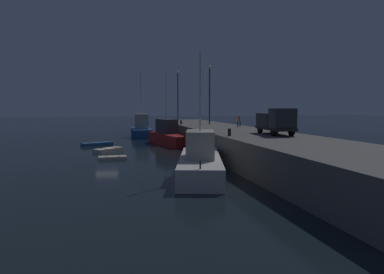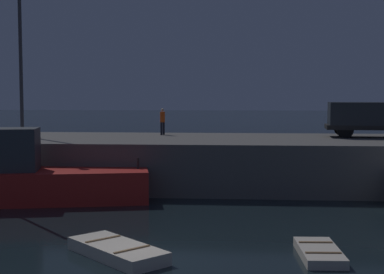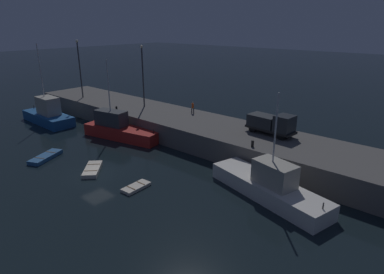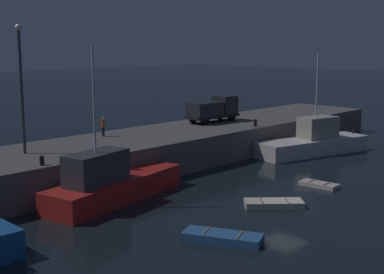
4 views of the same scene
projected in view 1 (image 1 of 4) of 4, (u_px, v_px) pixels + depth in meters
ground_plane at (107, 152)px, 38.64m from camera, size 320.00×320.00×0.00m
pier_quay at (226, 139)px, 41.67m from camera, size 59.94×8.36×2.57m
fishing_trawler_red at (200, 161)px, 25.48m from camera, size 11.72×5.66×9.07m
fishing_boat_blue at (141, 129)px, 59.42m from camera, size 9.82×3.47×11.37m
fishing_boat_white at (170, 136)px, 47.20m from camera, size 11.02×4.96×9.82m
dinghy_orange_near at (113, 158)px, 33.59m from camera, size 1.30×2.72×0.32m
rowboat_white_mid at (97, 144)px, 45.55m from camera, size 2.96×4.26×0.46m
dinghy_red_small at (108, 150)px, 39.43m from camera, size 3.53×3.49×0.43m
lamp_post_west at (178, 92)px, 61.59m from camera, size 0.44×0.44×9.02m
lamp_post_east at (210, 90)px, 50.35m from camera, size 0.44×0.44×8.62m
utility_truck at (276, 121)px, 31.39m from camera, size 5.56×2.38×2.41m
dockworker at (239, 120)px, 43.45m from camera, size 0.37×0.40×1.56m
bollard_west at (229, 132)px, 29.99m from camera, size 0.28×0.28×0.65m
bollard_central at (181, 122)px, 50.95m from camera, size 0.28×0.28×0.58m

